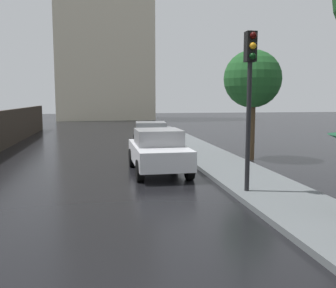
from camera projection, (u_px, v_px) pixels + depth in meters
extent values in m
cube|color=silver|center=(158.00, 154.00, 12.95)|extent=(1.78, 3.89, 0.63)
cube|color=gray|center=(158.00, 137.00, 12.89)|extent=(1.53, 1.69, 0.53)
cylinder|color=black|center=(132.00, 158.00, 14.09)|extent=(0.23, 0.68, 0.68)
cylinder|color=black|center=(173.00, 156.00, 14.37)|extent=(0.23, 0.68, 0.68)
cylinder|color=black|center=(140.00, 171.00, 11.60)|extent=(0.23, 0.68, 0.68)
cylinder|color=black|center=(189.00, 169.00, 11.89)|extent=(0.23, 0.68, 0.68)
cube|color=#B2B5BA|center=(151.00, 138.00, 18.44)|extent=(1.91, 3.93, 0.56)
cube|color=gray|center=(151.00, 127.00, 18.37)|extent=(1.55, 1.76, 0.49)
cylinder|color=black|center=(135.00, 141.00, 19.65)|extent=(0.27, 0.68, 0.66)
cylinder|color=black|center=(164.00, 140.00, 19.78)|extent=(0.27, 0.68, 0.66)
cylinder|color=black|center=(136.00, 147.00, 17.16)|extent=(0.27, 0.68, 0.66)
cylinder|color=black|center=(168.00, 147.00, 17.29)|extent=(0.27, 0.68, 0.66)
cylinder|color=black|center=(248.00, 128.00, 9.73)|extent=(0.12, 0.12, 3.33)
cube|color=black|center=(250.00, 47.00, 9.48)|extent=(0.26, 0.26, 0.75)
sphere|color=#360503|center=(253.00, 35.00, 9.28)|extent=(0.17, 0.17, 0.17)
sphere|color=orange|center=(253.00, 46.00, 9.31)|extent=(0.17, 0.17, 0.17)
sphere|color=black|center=(253.00, 56.00, 9.34)|extent=(0.17, 0.17, 0.17)
cylinder|color=#4C3823|center=(251.00, 129.00, 15.67)|extent=(0.30, 0.30, 2.51)
sphere|color=#1E5123|center=(253.00, 79.00, 15.42)|extent=(2.35, 2.35, 2.35)
cube|color=beige|center=(102.00, 10.00, 43.26)|extent=(11.49, 7.50, 25.13)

